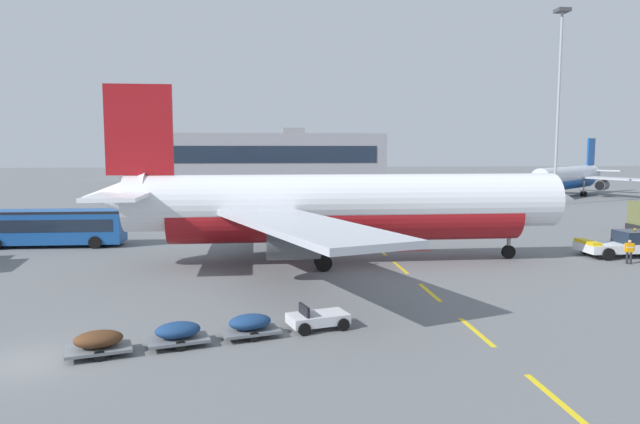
# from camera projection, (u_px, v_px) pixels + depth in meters

# --- Properties ---
(ground) EXTENTS (400.00, 400.00, 0.00)m
(ground) POSITION_uv_depth(u_px,v_px,m) (541.00, 220.00, 65.22)
(ground) COLOR slate
(apron_paint_markings) EXTENTS (8.00, 97.65, 0.01)m
(apron_paint_markings) POSITION_uv_depth(u_px,v_px,m) (350.00, 225.00, 60.97)
(apron_paint_markings) COLOR yellow
(apron_paint_markings) RESTS_ON ground
(airliner_foreground) EXTENTS (34.68, 34.63, 12.20)m
(airliner_foreground) POSITION_uv_depth(u_px,v_px,m) (339.00, 207.00, 40.47)
(airliner_foreground) COLOR white
(airliner_foreground) RESTS_ON ground
(pushback_tug) EXTENTS (6.07, 3.31, 2.08)m
(pushback_tug) POSITION_uv_depth(u_px,v_px,m) (624.00, 244.00, 43.12)
(pushback_tug) COLOR silver
(pushback_tug) RESTS_ON ground
(airliner_mid_left) EXTENTS (24.45, 23.08, 9.93)m
(airliner_mid_left) POSITION_uv_depth(u_px,v_px,m) (569.00, 177.00, 97.98)
(airliner_mid_left) COLOR silver
(airliner_mid_left) RESTS_ON ground
(apron_shuttle_bus) EXTENTS (12.06, 3.15, 3.00)m
(apron_shuttle_bus) POSITION_uv_depth(u_px,v_px,m) (48.00, 225.00, 47.31)
(apron_shuttle_bus) COLOR #194C99
(apron_shuttle_bus) RESTS_ON ground
(baggage_train) EXTENTS (11.55, 4.67, 1.14)m
(baggage_train) POSITION_uv_depth(u_px,v_px,m) (215.00, 329.00, 23.99)
(baggage_train) COLOR silver
(baggage_train) RESTS_ON ground
(ground_crew_worker) EXTENTS (0.67, 0.33, 1.69)m
(ground_crew_worker) POSITION_uv_depth(u_px,v_px,m) (629.00, 250.00, 40.17)
(ground_crew_worker) COLOR #232328
(ground_crew_worker) RESTS_ON ground
(apron_light_mast_far) EXTENTS (1.80, 1.80, 27.26)m
(apron_light_mast_far) POSITION_uv_depth(u_px,v_px,m) (559.00, 86.00, 81.09)
(apron_light_mast_far) COLOR slate
(apron_light_mast_far) RESTS_ON ground
(terminal_satellite) EXTENTS (68.50, 18.20, 13.67)m
(terminal_satellite) POSITION_uv_depth(u_px,v_px,m) (256.00, 156.00, 157.08)
(terminal_satellite) COLOR gray
(terminal_satellite) RESTS_ON ground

